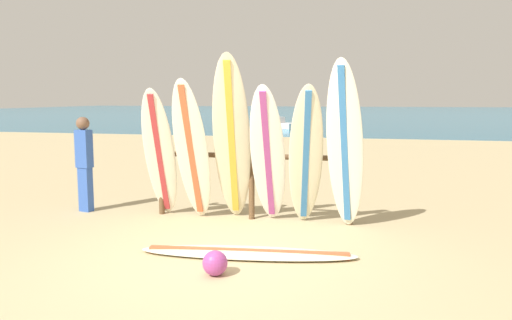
# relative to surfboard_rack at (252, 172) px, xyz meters

# --- Properties ---
(ground_plane) EXTENTS (120.00, 120.00, 0.00)m
(ground_plane) POSITION_rel_surfboard_rack_xyz_m (0.06, -2.15, -0.74)
(ground_plane) COLOR tan
(ocean_water) EXTENTS (120.00, 80.00, 0.01)m
(ocean_water) POSITION_rel_surfboard_rack_xyz_m (0.06, 55.85, -0.74)
(ocean_water) COLOR #196B93
(ocean_water) RESTS_ON ground
(surfboard_rack) EXTENTS (3.11, 0.09, 1.14)m
(surfboard_rack) POSITION_rel_surfboard_rack_xyz_m (0.00, 0.00, 0.00)
(surfboard_rack) COLOR brown
(surfboard_rack) RESTS_ON ground
(surfboard_leaning_far_left) EXTENTS (0.57, 0.90, 2.03)m
(surfboard_leaning_far_left) POSITION_rel_surfboard_rack_xyz_m (-1.39, -0.30, 0.27)
(surfboard_leaning_far_left) COLOR white
(surfboard_leaning_far_left) RESTS_ON ground
(surfboard_leaning_left) EXTENTS (0.55, 0.82, 2.17)m
(surfboard_leaning_left) POSITION_rel_surfboard_rack_xyz_m (-0.84, -0.37, 0.34)
(surfboard_leaning_left) COLOR silver
(surfboard_leaning_left) RESTS_ON ground
(surfboard_leaning_center_left) EXTENTS (0.69, 1.11, 2.51)m
(surfboard_leaning_center_left) POSITION_rel_surfboard_rack_xyz_m (-0.23, -0.31, 0.51)
(surfboard_leaning_center_left) COLOR beige
(surfboard_leaning_center_left) RESTS_ON ground
(surfboard_leaning_center) EXTENTS (0.55, 1.06, 2.07)m
(surfboard_leaning_center) POSITION_rel_surfboard_rack_xyz_m (0.33, -0.37, 0.29)
(surfboard_leaning_center) COLOR white
(surfboard_leaning_center) RESTS_ON ground
(surfboard_leaning_center_right) EXTENTS (0.64, 0.91, 2.08)m
(surfboard_leaning_center_right) POSITION_rel_surfboard_rack_xyz_m (0.87, -0.29, 0.29)
(surfboard_leaning_center_right) COLOR beige
(surfboard_leaning_center_right) RESTS_ON ground
(surfboard_leaning_right) EXTENTS (0.63, 0.87, 2.41)m
(surfboard_leaning_right) POSITION_rel_surfboard_rack_xyz_m (1.43, -0.40, 0.46)
(surfboard_leaning_right) COLOR white
(surfboard_leaning_right) RESTS_ON ground
(surfboard_lying_on_sand) EXTENTS (2.66, 0.81, 0.08)m
(surfboard_lying_on_sand) POSITION_rel_surfboard_rack_xyz_m (0.37, -1.75, -0.71)
(surfboard_lying_on_sand) COLOR silver
(surfboard_lying_on_sand) RESTS_ON ground
(beachgoer_standing) EXTENTS (0.28, 0.21, 1.57)m
(beachgoer_standing) POSITION_rel_surfboard_rack_xyz_m (-2.81, -0.11, 0.12)
(beachgoer_standing) COLOR #3359B2
(beachgoer_standing) RESTS_ON ground
(small_boat_offshore) EXTENTS (2.85, 2.02, 0.71)m
(small_boat_offshore) POSITION_rel_surfboard_rack_xyz_m (-3.84, 22.18, -0.49)
(small_boat_offshore) COLOR silver
(small_boat_offshore) RESTS_ON ocean_water
(beach_ball) EXTENTS (0.27, 0.27, 0.27)m
(beach_ball) POSITION_rel_surfboard_rack_xyz_m (0.19, -2.47, -0.61)
(beach_ball) COLOR #A53F8C
(beach_ball) RESTS_ON ground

